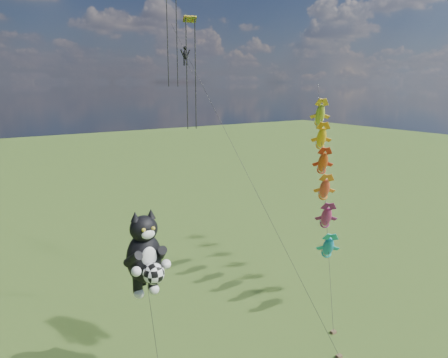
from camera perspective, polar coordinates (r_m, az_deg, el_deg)
cat_kite_rig at (r=29.26m, az=-10.23°, el=-9.59°), size 2.70×4.25×10.85m
fish_windsock_rig at (r=40.83m, az=12.90°, el=0.43°), size 9.88×12.68×18.70m
parafoil_rig at (r=37.01m, az=-4.68°, el=15.78°), size 4.95×17.02×26.17m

